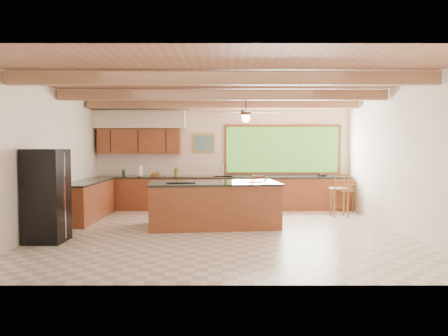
{
  "coord_description": "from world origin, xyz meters",
  "views": [
    {
      "loc": [
        0.01,
        -8.18,
        1.74
      ],
      "look_at": [
        0.03,
        0.8,
        1.27
      ],
      "focal_mm": 32.0,
      "sensor_mm": 36.0,
      "label": 1
    }
  ],
  "objects": [
    {
      "name": "bar_stool_a",
      "position": [
        0.9,
        1.57,
        0.61
      ],
      "size": [
        0.38,
        0.38,
        1.03
      ],
      "rotation": [
        0.0,
        0.0,
        -0.03
      ],
      "color": "brown",
      "rests_on": "ground"
    },
    {
      "name": "refrigerator",
      "position": [
        -3.22,
        -0.93,
        0.85
      ],
      "size": [
        0.68,
        0.66,
        1.7
      ],
      "rotation": [
        0.0,
        0.0,
        -0.03
      ],
      "color": "black",
      "rests_on": "ground"
    },
    {
      "name": "room_shell",
      "position": [
        -0.17,
        0.65,
        2.21
      ],
      "size": [
        7.27,
        6.54,
        3.02
      ],
      "color": "white",
      "rests_on": "ground"
    },
    {
      "name": "bar_stool_c",
      "position": [
        2.89,
        1.61,
        0.69
      ],
      "size": [
        0.42,
        0.42,
        1.17
      ],
      "rotation": [
        0.0,
        0.0,
        -0.0
      ],
      "color": "brown",
      "rests_on": "ground"
    },
    {
      "name": "bar_stool_b",
      "position": [
        0.85,
        1.54,
        0.68
      ],
      "size": [
        0.46,
        0.46,
        1.14
      ],
      "rotation": [
        0.0,
        0.0,
        0.12
      ],
      "color": "brown",
      "rests_on": "ground"
    },
    {
      "name": "bar_stool_d",
      "position": [
        3.3,
        2.4,
        0.56
      ],
      "size": [
        0.39,
        0.39,
        0.94
      ],
      "rotation": [
        0.0,
        0.0,
        0.16
      ],
      "color": "brown",
      "rests_on": "ground"
    },
    {
      "name": "counter_run",
      "position": [
        -0.82,
        2.52,
        0.46
      ],
      "size": [
        7.12,
        3.1,
        1.23
      ],
      "color": "brown",
      "rests_on": "ground"
    },
    {
      "name": "island",
      "position": [
        -0.19,
        0.51,
        0.49
      ],
      "size": [
        2.91,
        1.6,
        0.99
      ],
      "rotation": [
        0.0,
        0.0,
        0.1
      ],
      "color": "brown",
      "rests_on": "ground"
    },
    {
      "name": "ground",
      "position": [
        0.0,
        0.0,
        0.0
      ],
      "size": [
        7.2,
        7.2,
        0.0
      ],
      "primitive_type": "plane",
      "color": "beige",
      "rests_on": "ground"
    }
  ]
}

